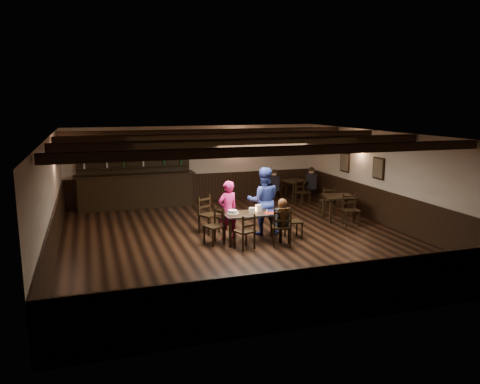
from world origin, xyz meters
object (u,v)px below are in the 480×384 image
object	(u,v)px
man_blue	(263,201)
bar_counter	(136,186)
dining_table	(252,216)
woman_pink	(228,210)
cake	(233,212)
chair_near_left	(247,229)
chair_near_right	(282,224)

from	to	relation	value
man_blue	bar_counter	world-z (taller)	bar_counter
dining_table	woman_pink	xyz separation A→B (m)	(-0.52, 0.41, 0.11)
dining_table	man_blue	xyz separation A→B (m)	(0.53, 0.58, 0.25)
man_blue	cake	bearing A→B (deg)	40.59
dining_table	chair_near_left	xyz separation A→B (m)	(-0.34, -0.58, -0.15)
dining_table	bar_counter	size ratio (longest dim) A/B	0.37
bar_counter	cake	bearing A→B (deg)	-68.93
woman_pink	bar_counter	bearing A→B (deg)	-84.69
woman_pink	man_blue	world-z (taller)	man_blue
dining_table	chair_near_right	world-z (taller)	chair_near_right
chair_near_left	man_blue	world-z (taller)	man_blue
man_blue	chair_near_right	bearing A→B (deg)	105.74
chair_near_right	woman_pink	world-z (taller)	woman_pink
man_blue	bar_counter	distance (m)	5.33
chair_near_right	bar_counter	size ratio (longest dim) A/B	0.25
chair_near_left	cake	world-z (taller)	chair_near_left
woman_pink	bar_counter	world-z (taller)	bar_counter
dining_table	cake	distance (m)	0.51
chair_near_left	man_blue	distance (m)	1.50
chair_near_left	woman_pink	world-z (taller)	woman_pink
cake	bar_counter	world-z (taller)	bar_counter
cake	bar_counter	size ratio (longest dim) A/B	0.07
dining_table	man_blue	size ratio (longest dim) A/B	0.80
dining_table	chair_near_right	xyz separation A→B (m)	(0.55, -0.65, -0.09)
dining_table	chair_near_right	bearing A→B (deg)	-49.88
chair_near_left	bar_counter	world-z (taller)	bar_counter
dining_table	cake	xyz separation A→B (m)	(-0.49, 0.08, 0.13)
dining_table	woman_pink	distance (m)	0.67
cake	woman_pink	bearing A→B (deg)	95.64
dining_table	chair_near_right	size ratio (longest dim) A/B	1.49
chair_near_right	man_blue	world-z (taller)	man_blue
chair_near_right	woman_pink	bearing A→B (deg)	135.17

